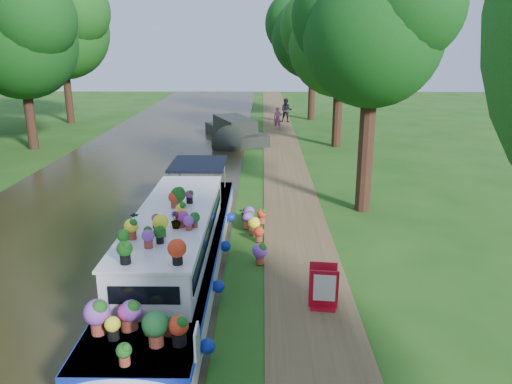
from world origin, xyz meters
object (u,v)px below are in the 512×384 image
object	(u,v)px
pedestrian_dark	(286,110)
pedestrian_pink	(278,118)
second_boat	(235,131)
sandwich_board	(324,289)
plant_boat	(175,249)

from	to	relation	value
pedestrian_dark	pedestrian_pink	bearing A→B (deg)	-92.96
second_boat	sandwich_board	bearing A→B (deg)	-102.78
second_boat	pedestrian_pink	distance (m)	5.18
plant_boat	pedestrian_pink	bearing A→B (deg)	81.95
sandwich_board	second_boat	bearing A→B (deg)	105.24
plant_boat	sandwich_board	bearing A→B (deg)	-22.15
pedestrian_dark	plant_boat	bearing A→B (deg)	-88.35
plant_boat	sandwich_board	xyz separation A→B (m)	(3.74, -1.52, -0.34)
pedestrian_pink	pedestrian_dark	distance (m)	3.36
second_boat	plant_boat	bearing A→B (deg)	-112.97
second_boat	pedestrian_dark	world-z (taller)	pedestrian_dark
plant_boat	pedestrian_pink	world-z (taller)	plant_boat
plant_boat	second_boat	distance (m)	19.58
sandwich_board	pedestrian_dark	bearing A→B (deg)	95.69
pedestrian_pink	pedestrian_dark	size ratio (longest dim) A/B	0.85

